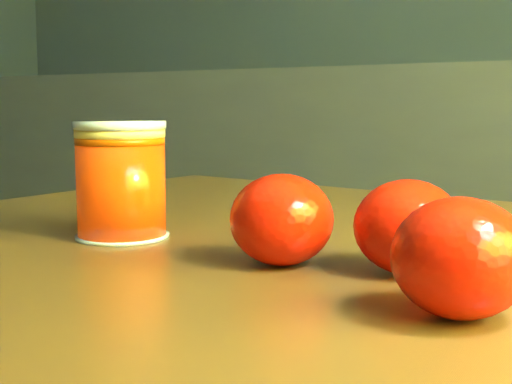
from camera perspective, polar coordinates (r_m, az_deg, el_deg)
The scene contains 6 objects.
kitchen_counter at distance 2.10m, azimuth 5.75°, elevation -2.83°, with size 3.15×0.60×0.90m, color #4E4E53.
table at distance 0.55m, azimuth 9.77°, elevation -14.26°, with size 0.95×0.67×0.71m.
juice_glass at distance 0.59m, azimuth -10.74°, elevation 0.90°, with size 0.07×0.07×0.09m.
orange_front at distance 0.47m, azimuth 12.04°, elevation -2.74°, with size 0.07×0.07×0.06m, color red.
orange_back at distance 0.48m, azimuth 2.06°, elevation -2.22°, with size 0.07×0.07×0.06m, color red.
orange_extra at distance 0.38m, azimuth 16.03°, elevation -5.09°, with size 0.07×0.07×0.06m, color red.
Camera 1 is at (1.06, -0.32, 0.82)m, focal length 50.00 mm.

